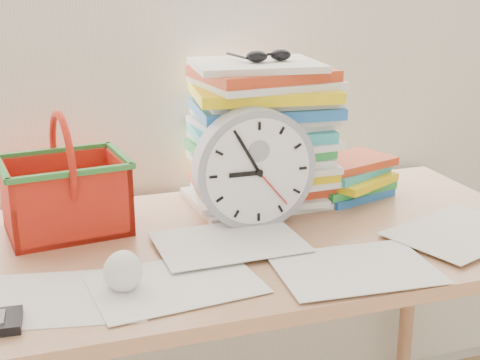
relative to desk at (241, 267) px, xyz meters
name	(u,v)px	position (x,y,z in m)	size (l,w,h in m)	color
desk	(241,267)	(0.00, 0.00, 0.00)	(1.40, 0.70, 0.75)	#B57B55
paper_stack	(262,134)	(0.12, 0.21, 0.25)	(0.36, 0.29, 0.36)	white
clock	(254,169)	(0.05, 0.05, 0.21)	(0.28, 0.28, 0.06)	#9295A2
sunglasses	(269,55)	(0.14, 0.20, 0.45)	(0.13, 0.11, 0.03)	black
book_stack	(348,177)	(0.35, 0.18, 0.13)	(0.24, 0.19, 0.10)	white
basket	(64,174)	(-0.36, 0.16, 0.21)	(0.27, 0.21, 0.27)	red
crumpled_ball	(123,271)	(-0.29, -0.17, 0.11)	(0.08, 0.08, 0.08)	white
scattered_papers	(241,234)	(0.00, 0.00, 0.08)	(1.26, 0.42, 0.02)	white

